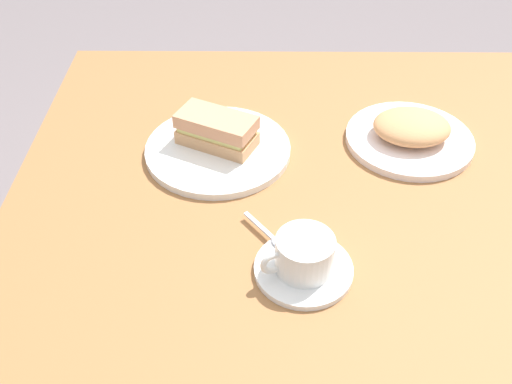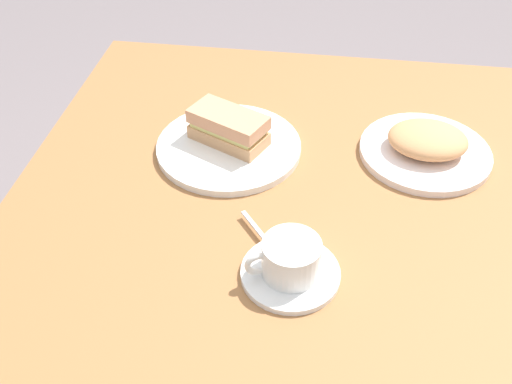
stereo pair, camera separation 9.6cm
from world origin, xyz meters
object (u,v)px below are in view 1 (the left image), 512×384
object	(u,v)px
dining_table	(315,226)
coffee_cup	(304,253)
sandwich_plate	(218,150)
spoon	(271,236)
sandwich_front	(217,130)
side_plate	(409,139)
coffee_saucer	(303,269)

from	to	relation	value
dining_table	coffee_cup	bearing A→B (deg)	79.23
sandwich_plate	spoon	bearing A→B (deg)	112.79
dining_table	sandwich_front	xyz separation A→B (m)	(0.19, -0.07, 0.17)
dining_table	sandwich_plate	xyz separation A→B (m)	(0.19, -0.06, 0.13)
sandwich_plate	side_plate	bearing A→B (deg)	-174.37
sandwich_front	spoon	bearing A→B (deg)	112.22
dining_table	coffee_saucer	bearing A→B (deg)	79.55
spoon	side_plate	world-z (taller)	spoon
dining_table	coffee_cup	xyz separation A→B (m)	(0.04, 0.23, 0.17)
coffee_cup	sandwich_front	bearing A→B (deg)	-64.37
coffee_saucer	coffee_cup	world-z (taller)	coffee_cup
sandwich_front	coffee_saucer	size ratio (longest dim) A/B	1.07
sandwich_plate	sandwich_front	size ratio (longest dim) A/B	1.70
dining_table	coffee_cup	size ratio (longest dim) A/B	9.89
spoon	dining_table	bearing A→B (deg)	-118.72
dining_table	spoon	distance (m)	0.23
coffee_cup	dining_table	bearing A→B (deg)	-100.77
coffee_saucer	spoon	xyz separation A→B (m)	(0.05, -0.06, 0.01)
dining_table	sandwich_plate	distance (m)	0.24
coffee_saucer	side_plate	bearing A→B (deg)	-123.80
sandwich_plate	spoon	size ratio (longest dim) A/B	3.16
dining_table	spoon	size ratio (longest dim) A/B	12.71
sandwich_front	coffee_saucer	world-z (taller)	sandwich_front
sandwich_front	coffee_cup	xyz separation A→B (m)	(-0.14, 0.30, -0.00)
sandwich_front	side_plate	size ratio (longest dim) A/B	0.66
coffee_saucer	sandwich_front	bearing A→B (deg)	-64.10
spoon	side_plate	xyz separation A→B (m)	(-0.27, -0.26, -0.01)
sandwich_plate	coffee_cup	distance (m)	0.32
spoon	side_plate	size ratio (longest dim) A/B	0.36
coffee_cup	side_plate	size ratio (longest dim) A/B	0.46
sandwich_plate	coffee_cup	size ratio (longest dim) A/B	2.46
dining_table	spoon	xyz separation A→B (m)	(0.09, 0.16, 0.14)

